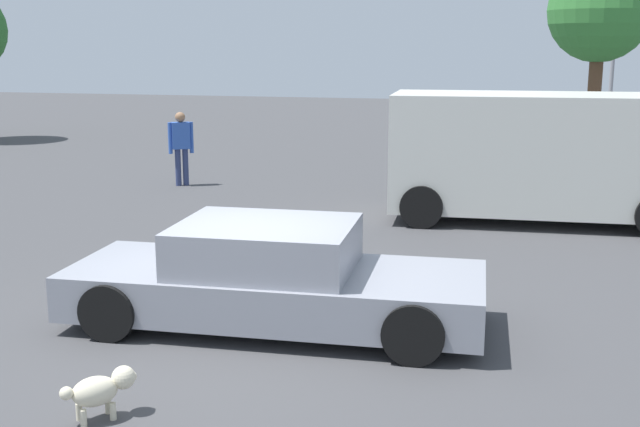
# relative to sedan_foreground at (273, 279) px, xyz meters

# --- Properties ---
(ground_plane) EXTENTS (80.00, 80.00, 0.00)m
(ground_plane) POSITION_rel_sedan_foreground_xyz_m (-0.26, -0.27, -0.55)
(ground_plane) COLOR #424244
(sedan_foreground) EXTENTS (4.79, 2.08, 1.19)m
(sedan_foreground) POSITION_rel_sedan_foreground_xyz_m (0.00, 0.00, 0.00)
(sedan_foreground) COLOR gray
(sedan_foreground) RESTS_ON ground_plane
(dog) EXTENTS (0.51, 0.51, 0.44)m
(dog) POSITION_rel_sedan_foreground_xyz_m (-0.69, -2.60, -0.28)
(dog) COLOR beige
(dog) RESTS_ON ground_plane
(van_white) EXTENTS (5.24, 2.50, 2.31)m
(van_white) POSITION_rel_sedan_foreground_xyz_m (2.87, 6.49, 0.69)
(van_white) COLOR silver
(van_white) RESTS_ON ground_plane
(pedestrian) EXTENTS (0.50, 0.41, 1.68)m
(pedestrian) POSITION_rel_sedan_foreground_xyz_m (-4.92, 8.28, 0.45)
(pedestrian) COLOR navy
(pedestrian) RESTS_ON ground_plane
(light_post_mid) EXTENTS (0.44, 0.44, 6.88)m
(light_post_mid) POSITION_rel_sedan_foreground_xyz_m (5.39, 21.03, 4.07)
(light_post_mid) COLOR gray
(light_post_mid) RESTS_ON ground_plane
(tree_back_left) EXTENTS (2.67, 2.67, 5.38)m
(tree_back_left) POSITION_rel_sedan_foreground_xyz_m (4.35, 14.01, 3.45)
(tree_back_left) COLOR brown
(tree_back_left) RESTS_ON ground_plane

